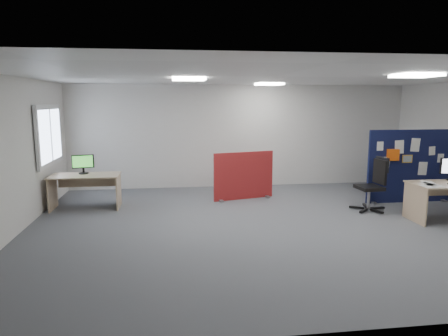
{
  "coord_description": "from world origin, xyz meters",
  "views": [
    {
      "loc": [
        -1.83,
        -6.97,
        2.28
      ],
      "look_at": [
        -0.84,
        0.55,
        1.0
      ],
      "focal_mm": 32.0,
      "sensor_mm": 36.0,
      "label": 1
    }
  ],
  "objects": [
    {
      "name": "ceiling",
      "position": [
        0.0,
        0.0,
        2.7
      ],
      "size": [
        9.0,
        7.0,
        0.02
      ],
      "primitive_type": "cube",
      "color": "white",
      "rests_on": "wall_back"
    },
    {
      "name": "floor",
      "position": [
        0.0,
        0.0,
        0.0
      ],
      "size": [
        9.0,
        9.0,
        0.0
      ],
      "primitive_type": "plane",
      "color": "#575A5F",
      "rests_on": "ground"
    },
    {
      "name": "window",
      "position": [
        -4.44,
        2.0,
        1.55
      ],
      "size": [
        0.06,
        1.7,
        1.3
      ],
      "color": "white",
      "rests_on": "wall_left"
    },
    {
      "name": "monitor_second",
      "position": [
        -3.73,
        1.81,
        0.96
      ],
      "size": [
        0.45,
        0.21,
        0.41
      ],
      "rotation": [
        0.0,
        0.0,
        0.22
      ],
      "color": "black",
      "rests_on": "second_desk"
    },
    {
      "name": "second_desk",
      "position": [
        -3.68,
        1.7,
        0.54
      ],
      "size": [
        1.43,
        0.71,
        0.73
      ],
      "color": "tan",
      "rests_on": "floor"
    },
    {
      "name": "ceiling_lights",
      "position": [
        0.33,
        0.67,
        2.67
      ],
      "size": [
        4.1,
        4.1,
        0.04
      ],
      "color": "white",
      "rests_on": "ceiling"
    },
    {
      "name": "wall_back",
      "position": [
        0.0,
        3.5,
        1.35
      ],
      "size": [
        9.0,
        0.02,
        2.7
      ],
      "primitive_type": "cube",
      "color": "silver",
      "rests_on": "floor"
    },
    {
      "name": "red_divider",
      "position": [
        -0.18,
        2.03,
        0.54
      ],
      "size": [
        1.45,
        0.4,
        1.11
      ],
      "rotation": [
        0.0,
        0.0,
        0.24
      ],
      "color": "maroon",
      "rests_on": "floor"
    },
    {
      "name": "navy_divider",
      "position": [
        3.46,
        1.27,
        0.83
      ],
      "size": [
        2.0,
        0.3,
        1.65
      ],
      "color": "#0E1534",
      "rests_on": "floor"
    },
    {
      "name": "wall_front",
      "position": [
        0.0,
        -3.5,
        1.35
      ],
      "size": [
        9.0,
        0.02,
        2.7
      ],
      "primitive_type": "cube",
      "color": "silver",
      "rests_on": "floor"
    },
    {
      "name": "office_chair",
      "position": [
        2.35,
        0.7,
        0.63
      ],
      "size": [
        0.72,
        0.74,
        1.11
      ],
      "rotation": [
        0.0,
        0.0,
        0.08
      ],
      "color": "black",
      "rests_on": "floor"
    },
    {
      "name": "wall_left",
      "position": [
        -4.5,
        0.0,
        1.35
      ],
      "size": [
        0.02,
        7.0,
        2.7
      ],
      "primitive_type": "cube",
      "color": "silver",
      "rests_on": "floor"
    }
  ]
}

